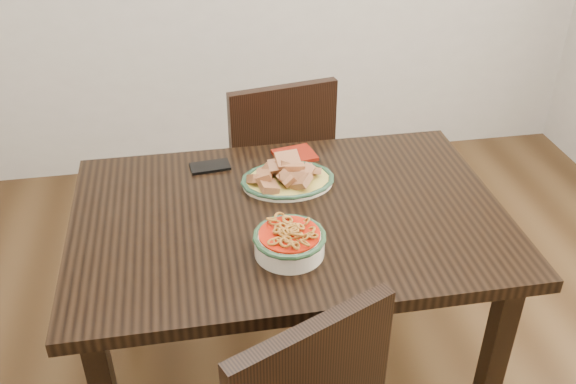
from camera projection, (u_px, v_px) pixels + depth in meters
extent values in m
cube|color=black|center=(289.00, 218.00, 1.91)|extent=(1.28, 0.85, 0.04)
cube|color=black|center=(492.00, 367.00, 1.91)|extent=(0.06, 0.06, 0.71)
cube|color=black|center=(122.00, 265.00, 2.32)|extent=(0.06, 0.06, 0.71)
cube|color=black|center=(415.00, 233.00, 2.48)|extent=(0.06, 0.06, 0.71)
cube|color=black|center=(268.00, 170.00, 2.73)|extent=(0.49, 0.49, 0.04)
cube|color=black|center=(291.00, 187.00, 3.04)|extent=(0.04, 0.04, 0.41)
cube|color=black|center=(222.00, 201.00, 2.94)|extent=(0.04, 0.04, 0.41)
cube|color=black|center=(319.00, 226.00, 2.77)|extent=(0.04, 0.04, 0.41)
cube|color=black|center=(244.00, 243.00, 2.67)|extent=(0.04, 0.04, 0.41)
cube|color=black|center=(283.00, 140.00, 2.45)|extent=(0.42, 0.11, 0.44)
ellipsoid|color=#EAE3C6|center=(288.00, 182.00, 2.03)|extent=(0.29, 0.22, 0.02)
ellipsoid|color=gold|center=(288.00, 180.00, 2.03)|extent=(0.28, 0.21, 0.01)
torus|color=#1A3924|center=(288.00, 179.00, 2.03)|extent=(0.23, 0.23, 0.01)
cylinder|color=beige|center=(289.00, 244.00, 1.72)|extent=(0.19, 0.19, 0.06)
torus|color=#1A3B21|center=(289.00, 236.00, 1.71)|extent=(0.20, 0.20, 0.02)
cylinder|color=#AD1908|center=(289.00, 235.00, 1.71)|extent=(0.17, 0.17, 0.01)
cube|color=black|center=(210.00, 167.00, 2.12)|extent=(0.14, 0.08, 0.01)
cube|color=maroon|center=(295.00, 155.00, 2.18)|extent=(0.15, 0.13, 0.01)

